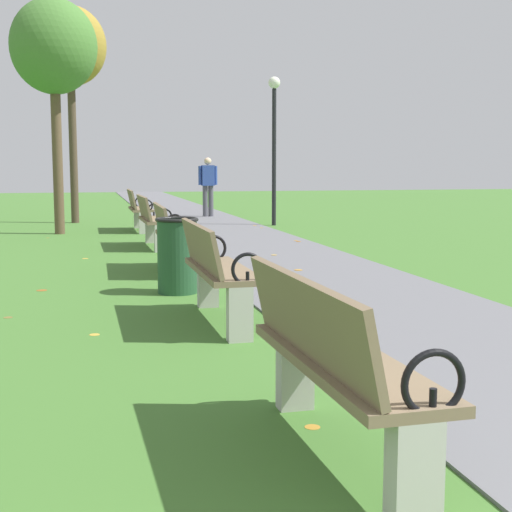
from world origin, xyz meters
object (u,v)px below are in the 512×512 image
at_px(park_bench_6, 138,209).
at_px(tree_4, 70,48).
at_px(park_bench_2, 333,361).
at_px(park_bench_5, 152,220).
at_px(tree_3, 54,49).
at_px(lamp_post, 274,127).
at_px(trash_bin, 177,255).
at_px(park_bench_4, 173,236).
at_px(park_bench_3, 216,269).
at_px(pedestrian_walking, 208,184).

height_order(park_bench_6, tree_4, tree_4).
relative_size(park_bench_2, park_bench_5, 1.00).
height_order(tree_3, lamp_post, tree_3).
xyz_separation_m(park_bench_2, trash_bin, (-0.15, 4.77, -0.06)).
height_order(tree_4, trash_bin, tree_4).
distance_m(park_bench_4, park_bench_5, 3.00).
bearing_deg(lamp_post, park_bench_5, -128.60).
distance_m(trash_bin, lamp_post, 9.55).
distance_m(tree_4, lamp_post, 5.37).
distance_m(tree_4, trash_bin, 11.38).
distance_m(park_bench_2, park_bench_3, 3.14).
height_order(park_bench_5, tree_4, tree_4).
relative_size(park_bench_2, pedestrian_walking, 1.00).
bearing_deg(trash_bin, tree_4, 96.58).
height_order(tree_3, pedestrian_walking, tree_3).
distance_m(pedestrian_walking, lamp_post, 3.62).
bearing_deg(trash_bin, park_bench_6, 88.94).
xyz_separation_m(park_bench_3, tree_3, (-1.65, 9.26, 3.28)).
xyz_separation_m(park_bench_2, park_bench_4, (-0.00, 6.42, 0.00)).
bearing_deg(park_bench_6, tree_4, 117.13).
relative_size(park_bench_6, pedestrian_walking, 0.99).
height_order(park_bench_2, park_bench_3, same).
height_order(park_bench_2, trash_bin, park_bench_2).
distance_m(park_bench_6, lamp_post, 3.81).
distance_m(park_bench_2, pedestrian_walking, 16.82).
relative_size(park_bench_2, lamp_post, 0.46).
bearing_deg(tree_3, park_bench_6, 11.21).
bearing_deg(tree_4, park_bench_5, -77.08).
height_order(park_bench_4, pedestrian_walking, pedestrian_walking).
bearing_deg(pedestrian_walking, park_bench_3, -99.23).
bearing_deg(park_bench_2, trash_bin, 91.77).
distance_m(park_bench_6, tree_3, 3.69).
bearing_deg(park_bench_4, tree_3, 105.46).
height_order(park_bench_5, pedestrian_walking, pedestrian_walking).
height_order(park_bench_5, trash_bin, park_bench_5).
relative_size(tree_3, pedestrian_walking, 2.95).
bearing_deg(park_bench_5, park_bench_3, -90.00).
distance_m(tree_3, tree_4, 3.06).
bearing_deg(park_bench_3, lamp_post, 72.56).
distance_m(park_bench_4, trash_bin, 1.66).
xyz_separation_m(park_bench_4, trash_bin, (-0.15, -1.65, -0.06)).
relative_size(tree_3, tree_4, 0.91).
relative_size(park_bench_3, tree_4, 0.30).
bearing_deg(park_bench_6, park_bench_2, -90.00).
bearing_deg(park_bench_2, park_bench_6, 90.00).
relative_size(park_bench_4, tree_3, 0.34).
bearing_deg(park_bench_3, park_bench_5, 90.00).
xyz_separation_m(park_bench_4, lamp_post, (3.25, 7.07, 1.82)).
bearing_deg(tree_4, park_bench_3, -83.61).
distance_m(park_bench_2, park_bench_6, 12.73).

